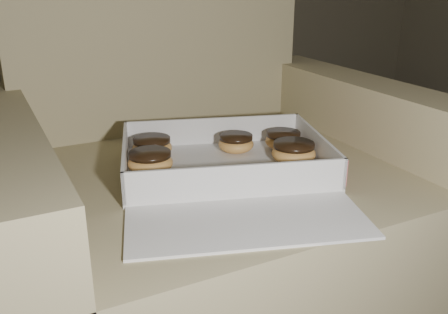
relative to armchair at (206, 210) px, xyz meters
name	(u,v)px	position (x,y,z in m)	size (l,w,h in m)	color
armchair	(206,210)	(0.00, 0.00, 0.00)	(0.92, 0.77, 0.96)	#8E825A
bakery_box	(229,171)	(0.00, -0.12, 0.14)	(0.52, 0.57, 0.07)	silver
donut_a	(236,143)	(0.07, -0.02, 0.16)	(0.08, 0.08, 0.04)	#E0A64E
donut_b	(150,162)	(-0.14, -0.05, 0.16)	(0.09, 0.09, 0.04)	#E0A64E
donut_c	(294,152)	(0.14, -0.13, 0.16)	(0.09, 0.09, 0.05)	#E0A64E
donut_d	(152,147)	(-0.11, 0.04, 0.16)	(0.08, 0.08, 0.04)	#E0A64E
donut_e	(283,140)	(0.17, -0.05, 0.16)	(0.08, 0.08, 0.04)	#E0A64E
crumb_a	(315,178)	(0.13, -0.22, 0.14)	(0.01, 0.01, 0.00)	black
crumb_b	(182,175)	(-0.09, -0.09, 0.14)	(0.01, 0.01, 0.00)	black
crumb_c	(273,164)	(0.10, -0.12, 0.14)	(0.01, 0.01, 0.00)	black
crumb_d	(173,191)	(-0.13, -0.15, 0.14)	(0.01, 0.01, 0.00)	black
crumb_e	(284,182)	(0.07, -0.21, 0.14)	(0.01, 0.01, 0.00)	black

